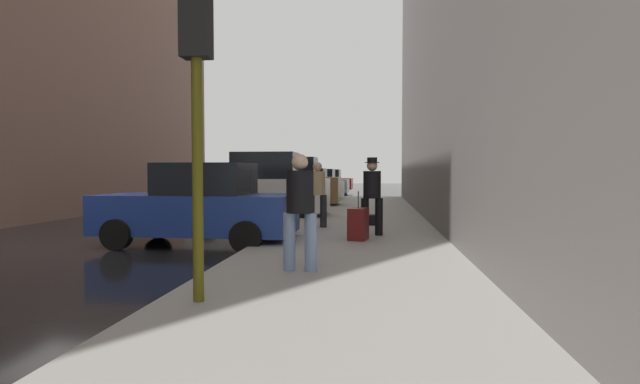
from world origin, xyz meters
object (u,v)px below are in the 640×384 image
Objects in this scene: fire_hydrant at (311,207)px; pedestrian_with_fedora at (372,192)px; pedestrian_in_tan_coat at (317,191)px; parked_gray_coupe at (305,186)px; parked_white_van at (261,189)px; duffel_bag at (369,220)px; parked_silver_sedan at (317,183)px; traffic_light at (197,67)px; rolling_suitcase at (358,224)px; pedestrian_in_jeans at (300,206)px; parked_blue_sedan at (199,206)px; parked_red_hatchback at (326,182)px; parked_bronze_suv at (289,185)px.

pedestrian_with_fedora is (1.94, -4.20, 0.64)m from fire_hydrant.
parked_gray_coupe is at bearing 99.28° from pedestrian_in_tan_coat.
duffel_bag is (3.66, -2.75, -0.74)m from parked_white_van.
fire_hydrant is at bearing -25.17° from parked_white_van.
traffic_light is (1.85, -27.28, 1.91)m from parked_silver_sedan.
pedestrian_in_tan_coat is 1.64× the size of rolling_suitcase.
pedestrian_in_tan_coat reaches higher than parked_silver_sedan.
parked_gray_coupe is 4.10× the size of rolling_suitcase.
traffic_light is 2.11× the size of pedestrian_in_jeans.
parked_blue_sedan reaches higher than duffel_bag.
parked_gray_coupe is 1.00× the size of parked_red_hatchback.
parked_blue_sedan is 3.86m from pedestrian_with_fedora.
parked_white_van is 4.22m from pedestrian_in_tan_coat.
parked_blue_sedan and parked_gray_coupe have the same top height.
parked_white_van reaches higher than parked_blue_sedan.
pedestrian_with_fedora is at bearing -65.21° from fire_hydrant.
parked_gray_coupe is at bearing 90.00° from parked_bronze_suv.
traffic_light reaches higher than parked_red_hatchback.
parked_bronze_suv is at bearing 106.96° from rolling_suitcase.
parked_white_van is 1.08× the size of parked_gray_coupe.
pedestrian_in_jeans is at bearing -85.00° from parked_red_hatchback.
rolling_suitcase is at bearing -82.87° from parked_red_hatchback.
parked_bronze_suv reaches higher than pedestrian_in_tan_coat.
rolling_suitcase is (1.15, -2.29, -0.61)m from pedestrian_in_tan_coat.
pedestrian_with_fedora is at bearing 76.39° from pedestrian_in_jeans.
rolling_suitcase is at bearing 77.88° from pedestrian_in_jeans.
pedestrian_with_fedora is (3.74, -5.04, 0.10)m from parked_white_van.
traffic_light is 5.95m from rolling_suitcase.
pedestrian_with_fedora is (3.74, -21.23, 0.29)m from parked_silver_sedan.
parked_gray_coupe reaches higher than rolling_suitcase.
parked_red_hatchback is (0.00, 21.83, -0.18)m from parked_white_van.
duffel_bag is (3.66, 3.21, -0.56)m from parked_blue_sedan.
parked_bronze_suv is at bearing 90.00° from parked_blue_sedan.
duffel_bag is at bearing -81.53° from parked_red_hatchback.
fire_hydrant is at bearing -83.96° from parked_silver_sedan.
pedestrian_in_jeans is at bearing -79.55° from parked_bronze_suv.
pedestrian_in_tan_coat reaches higher than duffel_bag.
pedestrian_with_fedora reaches higher than fire_hydrant.
fire_hydrant is 2.66m from duffel_bag.
rolling_suitcase is (-0.28, -0.78, -0.65)m from pedestrian_with_fedora.
parked_white_van reaches higher than duffel_bag.
parked_bronze_suv reaches higher than fire_hydrant.
parked_gray_coupe is at bearing 90.00° from parked_white_van.
parked_gray_coupe is at bearing -90.00° from parked_red_hatchback.
pedestrian_in_jeans reaches higher than parked_gray_coupe.
pedestrian_in_tan_coat is at bearing -79.32° from fire_hydrant.
pedestrian_with_fedora is 1.04× the size of pedestrian_in_jeans.
parked_bronze_suv is 1.08× the size of parked_red_hatchback.
fire_hydrant is 0.41× the size of pedestrian_in_tan_coat.
parked_white_van is at bearing 143.10° from duffel_bag.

